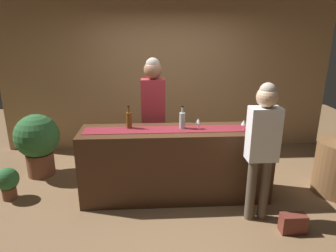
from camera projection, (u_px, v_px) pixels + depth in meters
ground_plane at (175, 195)px, 4.12m from camera, size 10.00×10.00×0.00m
back_wall at (167, 71)px, 5.48m from camera, size 6.00×0.12×2.90m
bar_counter at (175, 164)px, 3.97m from camera, size 2.45×0.60×0.96m
counter_runner_cloth at (176, 129)px, 3.83m from camera, size 2.33×0.28×0.01m
wine_bottle_amber at (129, 120)px, 3.84m from camera, size 0.07×0.07×0.30m
wine_bottle_clear at (182, 120)px, 3.83m from camera, size 0.07×0.07×0.30m
wine_glass_near_customer at (198, 121)px, 3.81m from camera, size 0.07×0.07×0.14m
wine_glass_mid_counter at (244, 123)px, 3.75m from camera, size 0.07×0.07×0.14m
bartender at (153, 105)px, 4.31m from camera, size 0.34×0.25×1.81m
customer_sipping at (263, 139)px, 3.33m from camera, size 0.34×0.23×1.65m
potted_plant_tall at (38, 141)px, 4.56m from camera, size 0.66×0.66×0.97m
potted_plant_small at (7, 181)px, 3.97m from camera, size 0.30×0.30×0.44m
handbag at (293, 223)px, 3.35m from camera, size 0.28×0.14×0.22m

